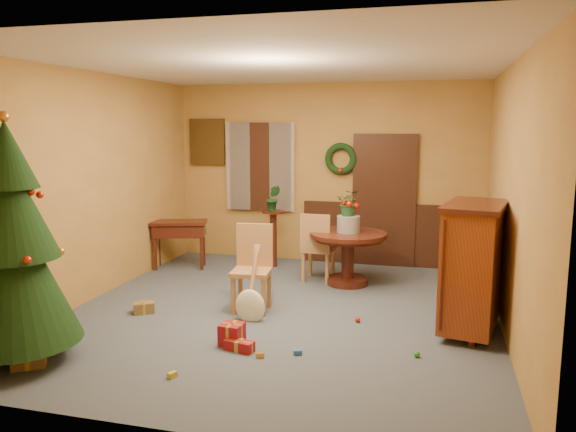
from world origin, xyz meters
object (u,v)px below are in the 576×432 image
(chair_near, at_px, (253,264))
(sideboard, at_px, (473,264))
(dining_table, at_px, (348,248))
(christmas_tree, at_px, (14,247))
(writing_desk, at_px, (179,233))

(chair_near, distance_m, sideboard, 2.54)
(chair_near, height_order, sideboard, sideboard)
(dining_table, height_order, chair_near, chair_near)
(chair_near, distance_m, christmas_tree, 2.68)
(christmas_tree, xyz_separation_m, sideboard, (4.15, 1.91, -0.36))
(chair_near, relative_size, writing_desk, 1.12)
(writing_desk, xyz_separation_m, sideboard, (4.28, -1.77, 0.19))
(dining_table, height_order, christmas_tree, christmas_tree)
(chair_near, xyz_separation_m, christmas_tree, (-1.63, -2.06, 0.56))
(christmas_tree, bearing_deg, sideboard, 24.73)
(christmas_tree, bearing_deg, writing_desk, 92.01)
(chair_near, relative_size, sideboard, 0.73)
(chair_near, height_order, writing_desk, chair_near)
(chair_near, distance_m, writing_desk, 2.39)
(dining_table, xyz_separation_m, chair_near, (-0.95, -1.37, 0.03))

